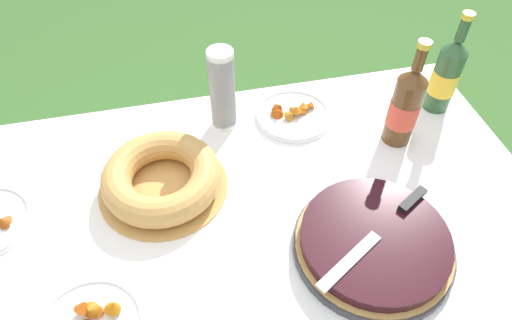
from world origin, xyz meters
TOP-DOWN VIEW (x-y plane):
  - garden_table at (0.00, 0.00)m, footprint 1.67×0.91m
  - tablecloth at (0.00, 0.00)m, footprint 1.68×0.92m
  - berry_tart at (0.35, -0.17)m, footprint 0.37×0.37m
  - serving_knife at (0.37, -0.16)m, footprint 0.34×0.21m
  - bundt_cake at (-0.11, 0.12)m, footprint 0.33×0.33m
  - cup_stack at (0.09, 0.32)m, footprint 0.07×0.07m
  - cider_bottle_green at (0.73, 0.26)m, footprint 0.08×0.08m
  - cider_bottle_amber at (0.55, 0.15)m, footprint 0.08×0.08m
  - snack_plate_right at (0.29, 0.31)m, footprint 0.23×0.23m

SIDE VIEW (x-z plane):
  - garden_table at x=0.00m, z-range 0.31..1.07m
  - tablecloth at x=0.00m, z-range 0.70..0.81m
  - snack_plate_right at x=0.29m, z-range 0.76..0.81m
  - berry_tart at x=0.35m, z-range 0.77..0.83m
  - bundt_cake at x=-0.11m, z-range 0.77..0.85m
  - serving_knife at x=0.37m, z-range 0.83..0.84m
  - cider_bottle_green at x=0.73m, z-range 0.73..1.04m
  - cider_bottle_amber at x=0.55m, z-range 0.73..1.05m
  - cup_stack at x=0.09m, z-range 0.77..1.02m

